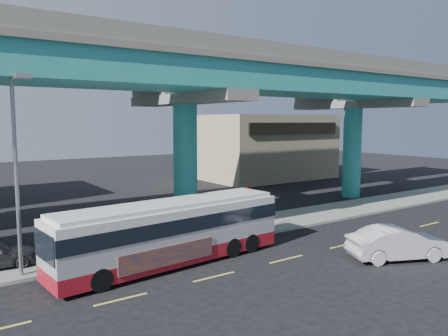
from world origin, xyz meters
TOP-DOWN VIEW (x-y plane):
  - ground at (0.00, 0.00)m, footprint 120.00×120.00m
  - sidewalk at (0.00, 5.50)m, footprint 70.00×4.00m
  - lane_markings at (-0.00, -0.30)m, footprint 58.00×0.12m
  - viaduct at (-0.00, 9.11)m, footprint 52.00×12.40m
  - building_beige at (18.00, 22.98)m, footprint 14.00×10.23m
  - transit_bus at (-4.64, 2.19)m, footprint 11.11×3.34m
  - sedan at (4.24, -3.24)m, footprint 5.10×5.85m
  - street_lamp at (-10.53, 3.43)m, footprint 0.50×2.60m
  - stop_sign at (1.22, 4.18)m, footprint 0.77×0.26m

SIDE VIEW (x-z plane):
  - ground at x=0.00m, z-range 0.00..0.00m
  - lane_markings at x=0.00m, z-range 0.00..0.01m
  - sidewalk at x=0.00m, z-range 0.00..0.15m
  - sedan at x=4.24m, z-range 0.00..1.53m
  - transit_bus at x=-4.64m, z-range 0.13..2.94m
  - stop_sign at x=1.22m, z-range 0.74..3.38m
  - building_beige at x=18.00m, z-range 0.01..7.01m
  - street_lamp at x=-10.53m, z-range 1.33..9.36m
  - viaduct at x=0.00m, z-range 3.29..14.99m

